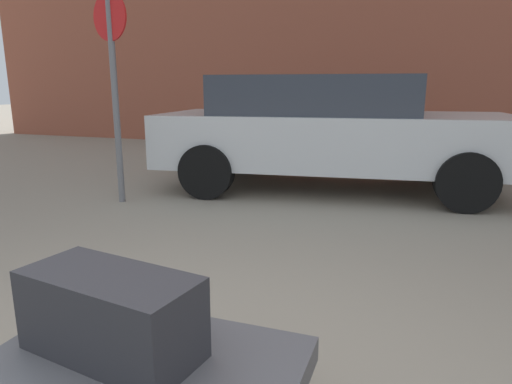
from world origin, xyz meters
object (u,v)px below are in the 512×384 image
Objects in this scene: parked_car at (329,130)px; bollard_kerb_near at (503,159)px; duffel_bag_charcoal_rear_left at (111,314)px; no_parking_sign at (114,76)px; luggage_cart at (141,381)px.

parked_car is 7.38× the size of bollard_kerb_near.
no_parking_sign reaches higher than duffel_bag_charcoal_rear_left.
duffel_bag_charcoal_rear_left is (-0.13, 0.03, 0.23)m from luggage_cart.
parked_car is at bearing 35.70° from no_parking_sign.
bollard_kerb_near reaches higher than luggage_cart.
duffel_bag_charcoal_rear_left is 4.51m from parked_car.
parked_car is (-0.21, 4.53, 0.49)m from luggage_cart.
luggage_cart is at bearing -52.89° from no_parking_sign.
luggage_cart is 1.82× the size of bollard_kerb_near.
duffel_bag_charcoal_rear_left is at bearing -54.23° from no_parking_sign.
duffel_bag_charcoal_rear_left is 1.07× the size of bollard_kerb_near.
bollard_kerb_near is at bearing 31.06° from parked_car.
duffel_bag_charcoal_rear_left is at bearing -110.09° from bollard_kerb_near.
no_parking_sign is at bearing 127.11° from luggage_cart.
bollard_kerb_near is 5.27m from no_parking_sign.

